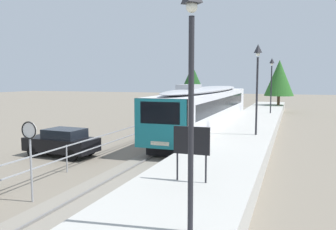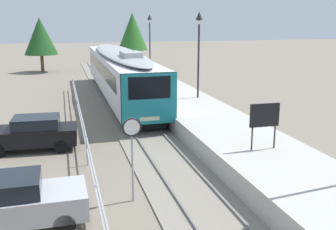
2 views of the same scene
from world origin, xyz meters
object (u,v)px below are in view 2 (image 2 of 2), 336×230
at_px(speed_limit_sign, 132,139).
at_px(parked_hatchback_silver, 12,202).
at_px(platform_notice_board, 265,117).
at_px(platform_lamp_far_end, 150,32).
at_px(commuter_train, 120,70).
at_px(platform_lamp_mid_platform, 199,39).
at_px(parked_hatchback_black, 32,133).

height_order(speed_limit_sign, parked_hatchback_silver, speed_limit_sign).
height_order(platform_notice_board, speed_limit_sign, speed_limit_sign).
xyz_separation_m(platform_lamp_far_end, speed_limit_sign, (-6.33, -25.99, -2.50)).
bearing_deg(commuter_train, platform_notice_board, -78.45).
bearing_deg(platform_lamp_mid_platform, commuter_train, 128.64).
distance_m(platform_notice_board, parked_hatchback_black, 10.23).
height_order(platform_lamp_far_end, platform_notice_board, platform_lamp_far_end).
bearing_deg(parked_hatchback_silver, platform_notice_board, 13.23).
relative_size(platform_lamp_mid_platform, speed_limit_sign, 1.91).
xyz_separation_m(commuter_train, platform_notice_board, (3.24, -15.84, 0.04)).
bearing_deg(speed_limit_sign, commuter_train, 83.08).
xyz_separation_m(platform_lamp_mid_platform, platform_lamp_far_end, (0.00, 14.16, 0.00)).
height_order(platform_lamp_mid_platform, platform_lamp_far_end, same).
relative_size(platform_lamp_far_end, platform_notice_board, 2.97).
relative_size(platform_lamp_far_end, parked_hatchback_silver, 1.33).
bearing_deg(parked_hatchback_silver, platform_lamp_far_end, 69.70).
bearing_deg(commuter_train, speed_limit_sign, -96.92).
bearing_deg(commuter_train, platform_lamp_far_end, 64.34).
xyz_separation_m(platform_lamp_far_end, parked_hatchback_black, (-9.80, -19.62, -3.83)).
distance_m(commuter_train, platform_notice_board, 16.16).
height_order(parked_hatchback_silver, parked_hatchback_black, same).
xyz_separation_m(commuter_train, platform_lamp_mid_platform, (4.25, -5.32, 2.47)).
distance_m(speed_limit_sign, parked_hatchback_silver, 3.90).
height_order(commuter_train, parked_hatchback_black, commuter_train).
height_order(platform_notice_board, parked_hatchback_silver, platform_notice_board).
distance_m(platform_lamp_far_end, speed_limit_sign, 26.87).
xyz_separation_m(platform_lamp_far_end, parked_hatchback_silver, (-9.91, -26.78, -3.83)).
bearing_deg(platform_lamp_far_end, platform_lamp_mid_platform, -90.00).
xyz_separation_m(platform_notice_board, parked_hatchback_black, (-8.78, 5.06, -1.40)).
distance_m(commuter_train, platform_lamp_mid_platform, 7.24).
relative_size(platform_lamp_mid_platform, parked_hatchback_silver, 1.33).
xyz_separation_m(platform_lamp_mid_platform, parked_hatchback_black, (-9.80, -5.46, -3.83)).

